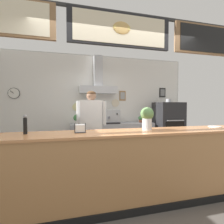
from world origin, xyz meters
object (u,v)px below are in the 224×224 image
object	(u,v)px
potted_basil	(89,120)
potted_sage	(77,118)
potted_rosemary	(141,119)
pepper_grinder	(25,125)
basil_vase	(147,118)
pizza_oven	(168,128)
condiment_plate	(215,127)
napkin_holder	(80,129)
espresso_machine	(111,116)
shop_worker	(91,129)

from	to	relation	value
potted_basil	potted_sage	xyz separation A→B (m)	(-0.30, 0.04, 0.04)
potted_rosemary	pepper_grinder	bearing A→B (deg)	-139.12
basil_vase	pizza_oven	bearing A→B (deg)	50.56
condiment_plate	basil_vase	distance (m)	1.28
potted_sage	napkin_holder	distance (m)	2.25
pizza_oven	potted_sage	xyz separation A→B (m)	(-2.57, 0.27, 0.30)
basil_vase	pepper_grinder	size ratio (longest dim) A/B	1.38
basil_vase	condiment_plate	bearing A→B (deg)	2.26
espresso_machine	basil_vase	size ratio (longest dim) A/B	1.36
potted_sage	condiment_plate	size ratio (longest dim) A/B	1.28
basil_vase	espresso_machine	bearing A→B (deg)	90.76
condiment_plate	basil_vase	world-z (taller)	basil_vase
pizza_oven	shop_worker	size ratio (longest dim) A/B	0.94
potted_basil	condiment_plate	xyz separation A→B (m)	(1.91, -2.17, 0.02)
shop_worker	basil_vase	bearing A→B (deg)	133.85
potted_basil	pepper_grinder	bearing A→B (deg)	-114.83
potted_sage	basil_vase	distance (m)	2.45
shop_worker	potted_rosemary	xyz separation A→B (m)	(1.57, 1.13, 0.10)
potted_rosemary	condiment_plate	distance (m)	2.20
pizza_oven	potted_rosemary	xyz separation A→B (m)	(-0.76, 0.23, 0.26)
napkin_holder	pizza_oven	bearing A→B (deg)	37.21
pizza_oven	shop_worker	bearing A→B (deg)	-158.91
condiment_plate	potted_sage	bearing A→B (deg)	134.94
basil_vase	napkin_holder	distance (m)	0.98
potted_basil	basil_vase	size ratio (longest dim) A/B	0.55
condiment_plate	pepper_grinder	world-z (taller)	pepper_grinder
pepper_grinder	pizza_oven	bearing A→B (deg)	30.74
potted_basil	pepper_grinder	size ratio (longest dim) A/B	0.77
potted_basil	napkin_holder	bearing A→B (deg)	-98.62
condiment_plate	potted_basil	bearing A→B (deg)	131.29
shop_worker	pepper_grinder	world-z (taller)	shop_worker
condiment_plate	pepper_grinder	size ratio (longest dim) A/B	0.81
potted_basil	potted_sage	distance (m)	0.30
pizza_oven	espresso_machine	size ratio (longest dim) A/B	3.45
pizza_oven	potted_rosemary	world-z (taller)	pizza_oven
condiment_plate	potted_rosemary	bearing A→B (deg)	100.35
napkin_holder	shop_worker	bearing A→B (deg)	75.48
potted_basil	condiment_plate	bearing A→B (deg)	-48.71
shop_worker	napkin_holder	size ratio (longest dim) A/B	11.20
pizza_oven	potted_basil	size ratio (longest dim) A/B	8.48
shop_worker	potted_rosemary	size ratio (longest dim) A/B	9.22
pizza_oven	basil_vase	xyz separation A→B (m)	(-1.63, -1.99, 0.46)
shop_worker	napkin_holder	xyz separation A→B (m)	(-0.28, -1.08, 0.17)
potted_rosemary	potted_sage	size ratio (longest dim) A/B	0.72
condiment_plate	napkin_holder	distance (m)	2.24
shop_worker	potted_rosemary	distance (m)	1.93
potted_basil	potted_sage	size ratio (longest dim) A/B	0.74
espresso_machine	napkin_holder	xyz separation A→B (m)	(-0.94, -2.19, -0.02)
basil_vase	potted_basil	bearing A→B (deg)	105.95
basil_vase	napkin_holder	xyz separation A→B (m)	(-0.97, 0.01, -0.13)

